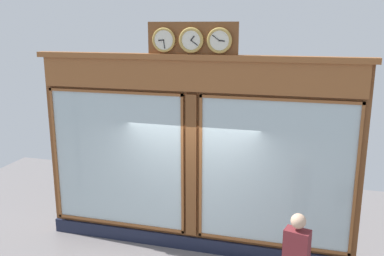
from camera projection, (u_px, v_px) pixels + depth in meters
The scene contains 1 object.
shop_facade at pixel (194, 154), 7.88m from camera, with size 6.13×0.42×4.35m.
Camera 1 is at (-1.99, 7.14, 4.28)m, focal length 39.07 mm.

